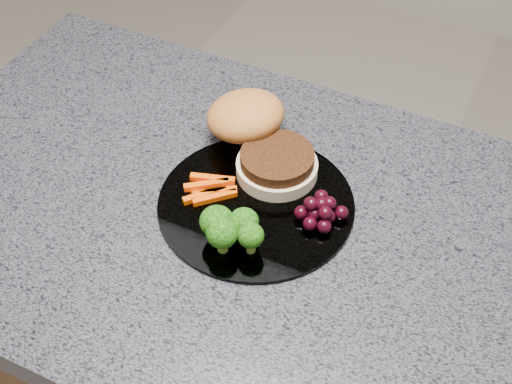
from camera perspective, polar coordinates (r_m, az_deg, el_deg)
countertop at (r=0.92m, az=4.88°, el=-5.01°), size 1.20×0.60×0.04m
plate at (r=0.94m, az=0.00°, el=-0.97°), size 0.26×0.26×0.01m
burger at (r=0.99m, az=0.02°, el=4.59°), size 0.22×0.19×0.06m
carrot_sticks at (r=0.95m, az=-3.66°, el=0.27°), size 0.07×0.07×0.02m
broccoli at (r=0.87m, az=-2.11°, el=-2.86°), size 0.08×0.07×0.05m
grape_bunch at (r=0.91m, az=5.18°, el=-1.50°), size 0.06×0.06×0.03m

